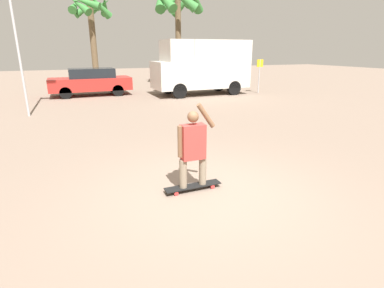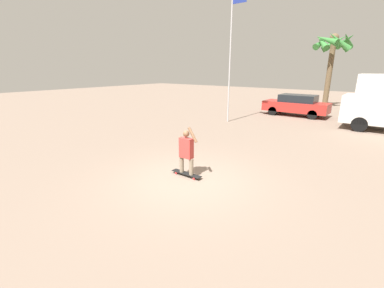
{
  "view_description": "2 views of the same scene",
  "coord_description": "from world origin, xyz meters",
  "px_view_note": "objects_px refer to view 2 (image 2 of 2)",
  "views": [
    {
      "loc": [
        -2.25,
        -4.54,
        2.55
      ],
      "look_at": [
        -0.09,
        0.58,
        0.8
      ],
      "focal_mm": 28.0,
      "sensor_mm": 36.0,
      "label": 1
    },
    {
      "loc": [
        4.64,
        -5.8,
        3.37
      ],
      "look_at": [
        -0.42,
        0.78,
        0.93
      ],
      "focal_mm": 24.0,
      "sensor_mm": 36.0,
      "label": 2
    }
  ],
  "objects_px": {
    "skateboard": "(186,174)",
    "parked_car_red": "(296,105)",
    "person_skateboarder": "(186,150)",
    "palm_tree_center_background": "(333,47)",
    "flagpole": "(231,50)"
  },
  "relations": [
    {
      "from": "person_skateboarder",
      "to": "palm_tree_center_background",
      "type": "xyz_separation_m",
      "value": [
        0.28,
        19.27,
        4.17
      ]
    },
    {
      "from": "person_skateboarder",
      "to": "flagpole",
      "type": "xyz_separation_m",
      "value": [
        -3.41,
        8.71,
        3.55
      ]
    },
    {
      "from": "parked_car_red",
      "to": "person_skateboarder",
      "type": "bearing_deg",
      "value": -87.51
    },
    {
      "from": "parked_car_red",
      "to": "flagpole",
      "type": "distance_m",
      "value": 6.78
    },
    {
      "from": "person_skateboarder",
      "to": "flagpole",
      "type": "distance_m",
      "value": 10.01
    },
    {
      "from": "skateboard",
      "to": "parked_car_red",
      "type": "distance_m",
      "value": 13.72
    },
    {
      "from": "person_skateboarder",
      "to": "palm_tree_center_background",
      "type": "distance_m",
      "value": 19.72
    },
    {
      "from": "person_skateboarder",
      "to": "skateboard",
      "type": "bearing_deg",
      "value": -0.0
    },
    {
      "from": "flagpole",
      "to": "person_skateboarder",
      "type": "bearing_deg",
      "value": -68.59
    },
    {
      "from": "skateboard",
      "to": "parked_car_red",
      "type": "relative_size",
      "value": 0.24
    },
    {
      "from": "parked_car_red",
      "to": "flagpole",
      "type": "bearing_deg",
      "value": -119.51
    },
    {
      "from": "skateboard",
      "to": "palm_tree_center_background",
      "type": "bearing_deg",
      "value": 89.16
    },
    {
      "from": "skateboard",
      "to": "person_skateboarder",
      "type": "xyz_separation_m",
      "value": [
        -0.0,
        0.0,
        0.82
      ]
    },
    {
      "from": "skateboard",
      "to": "palm_tree_center_background",
      "type": "distance_m",
      "value": 19.91
    },
    {
      "from": "palm_tree_center_background",
      "to": "flagpole",
      "type": "height_order",
      "value": "flagpole"
    }
  ]
}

